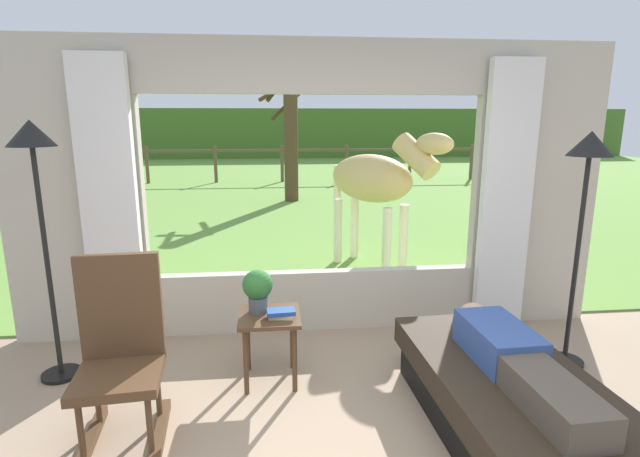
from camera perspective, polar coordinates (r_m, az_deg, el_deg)
back_wall_with_window at (r=4.25m, az=-0.65°, el=3.99°), size 5.20×0.12×2.55m
curtain_panel_left at (r=4.30m, az=-23.51°, el=2.37°), size 0.44×0.10×2.40m
curtain_panel_right at (r=4.60m, az=21.04°, el=3.19°), size 0.44×0.10×2.40m
outdoor_pasture_lawn at (r=15.20m, az=-4.47°, el=5.60°), size 36.00×21.68×0.02m
distant_hill_ridge at (r=24.93m, az=-5.16°, el=11.12°), size 36.00×2.00×2.40m
recliner_sofa at (r=3.35m, az=20.97°, el=-18.24°), size 0.96×1.73×0.42m
reclining_person at (r=3.17m, az=21.83°, el=-13.94°), size 0.36×1.43×0.22m
rocking_chair at (r=3.20m, az=-22.43°, el=-13.28°), size 0.52×0.72×1.12m
side_table at (r=3.60m, az=-5.95°, el=-11.44°), size 0.44×0.44×0.52m
potted_plant at (r=3.55m, az=-7.35°, el=-6.99°), size 0.22×0.22×0.32m
book_stack at (r=3.49m, az=-4.62°, el=-9.94°), size 0.20×0.14×0.06m
floor_lamp_left at (r=3.87m, az=-30.49°, el=5.58°), size 0.32×0.32×1.90m
floor_lamp_right at (r=4.05m, az=28.88°, el=5.07°), size 0.32×0.32×1.82m
horse at (r=6.09m, az=6.60°, el=5.69°), size 1.36×1.66×1.73m
pasture_tree at (r=11.31m, az=-3.53°, el=10.85°), size 1.15×0.88×3.16m
pasture_fence_line at (r=14.90m, az=-4.50°, el=8.30°), size 16.10×0.10×1.10m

